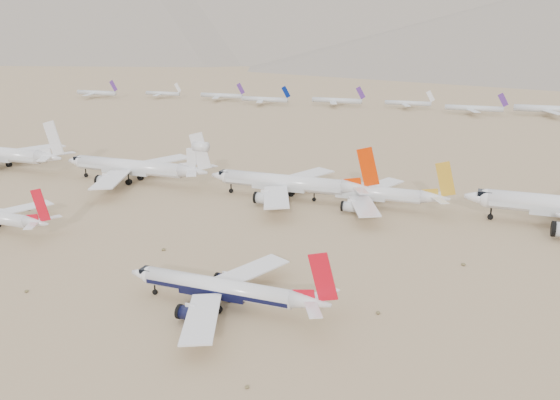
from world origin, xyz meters
name	(u,v)px	position (x,y,z in m)	size (l,w,h in m)	color
ground	(255,296)	(0.00, 0.00, 0.00)	(7000.00, 7000.00, 0.00)	#8A7050
main_airliner	(226,289)	(-3.10, -6.43, 3.93)	(40.49, 39.55, 14.29)	white
row2_gold_tail	(371,193)	(9.16, 66.75, 4.51)	(45.27, 44.27, 16.12)	white
row2_orange_tail	(290,183)	(-16.55, 66.12, 5.27)	(52.65, 51.51, 18.78)	white
row2_white_trijet	(137,167)	(-73.65, 66.01, 5.73)	(55.83, 54.57, 19.78)	white
row2_white_twin	(1,154)	(-135.58, 64.98, 5.79)	(57.52, 56.28, 20.55)	white
distant_storage_row	(537,109)	(69.12, 300.33, 4.36)	(671.41, 60.85, 15.77)	silver
desert_scrub	(128,353)	(-11.08, -26.49, 0.28)	(247.37, 121.67, 0.63)	brown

